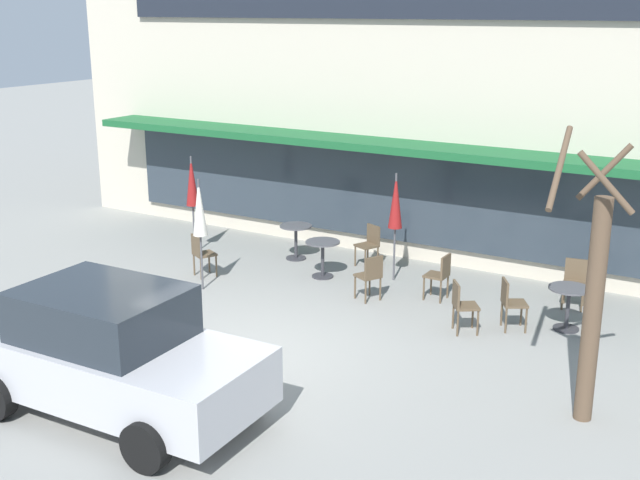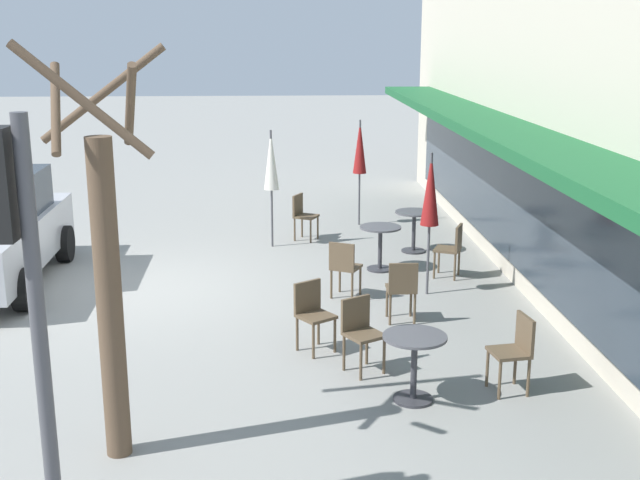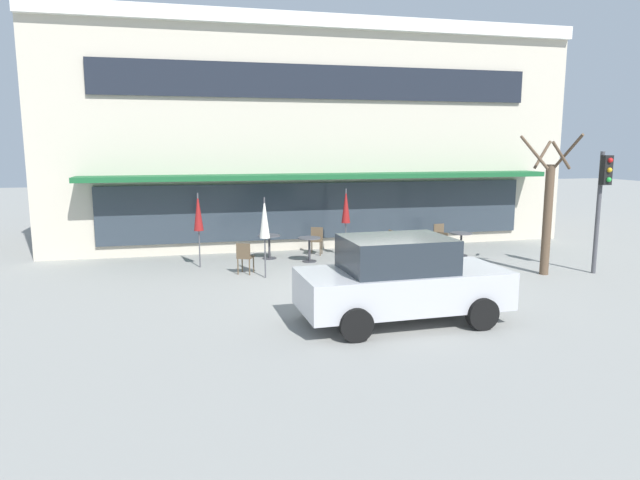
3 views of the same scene
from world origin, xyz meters
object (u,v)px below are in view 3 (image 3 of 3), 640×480
at_px(cafe_chair_3, 440,235).
at_px(cafe_table_by_tree, 461,240).
at_px(patio_umbrella_green_folded, 198,213).
at_px(parked_sedan, 401,280).
at_px(cafe_chair_2, 432,247).
at_px(cafe_table_streetside, 269,243).
at_px(cafe_chair_1, 444,244).
at_px(traffic_light_pole, 602,192).
at_px(cafe_chair_4, 388,242).
at_px(cafe_chair_6, 245,256).
at_px(street_tree, 548,211).
at_px(cafe_table_near_wall, 309,245).
at_px(patio_umbrella_cream_folded, 265,219).
at_px(cafe_chair_0, 362,247).
at_px(cafe_chair_5, 316,239).
at_px(patio_umbrella_corner_open, 346,206).

bearing_deg(cafe_chair_3, cafe_table_by_tree, -81.35).
relative_size(patio_umbrella_green_folded, parked_sedan, 0.52).
bearing_deg(cafe_chair_2, cafe_table_streetside, 155.93).
bearing_deg(cafe_chair_1, traffic_light_pole, -40.49).
relative_size(cafe_chair_4, cafe_chair_6, 1.00).
bearing_deg(street_tree, cafe_table_near_wall, 151.35).
height_order(patio_umbrella_cream_folded, cafe_chair_2, patio_umbrella_cream_folded).
height_order(patio_umbrella_green_folded, parked_sedan, patio_umbrella_green_folded).
bearing_deg(cafe_table_streetside, patio_umbrella_cream_folded, -101.15).
distance_m(patio_umbrella_green_folded, patio_umbrella_cream_folded, 2.47).
bearing_deg(patio_umbrella_cream_folded, cafe_chair_2, 5.99).
relative_size(patio_umbrella_green_folded, cafe_chair_2, 2.47).
relative_size(cafe_table_streetside, patio_umbrella_cream_folded, 0.35).
bearing_deg(cafe_table_by_tree, cafe_chair_1, -149.40).
height_order(cafe_chair_0, cafe_chair_5, same).
relative_size(cafe_table_near_wall, cafe_chair_6, 0.85).
relative_size(cafe_chair_4, cafe_chair_5, 1.00).
height_order(cafe_chair_0, street_tree, street_tree).
distance_m(cafe_chair_0, traffic_light_pole, 6.85).
height_order(patio_umbrella_green_folded, cafe_chair_4, patio_umbrella_green_folded).
height_order(cafe_chair_4, parked_sedan, parked_sedan).
bearing_deg(traffic_light_pole, patio_umbrella_green_folded, 161.81).
bearing_deg(cafe_chair_4, patio_umbrella_green_folded, -179.93).
distance_m(cafe_chair_3, traffic_light_pole, 5.48).
relative_size(cafe_table_by_tree, traffic_light_pole, 0.22).
distance_m(patio_umbrella_corner_open, cafe_chair_1, 3.31).
bearing_deg(cafe_chair_4, street_tree, -43.57).
height_order(cafe_chair_6, street_tree, street_tree).
height_order(cafe_table_by_tree, traffic_light_pole, traffic_light_pole).
relative_size(street_tree, traffic_light_pole, 1.14).
bearing_deg(cafe_chair_5, cafe_chair_0, -62.24).
bearing_deg(parked_sedan, cafe_table_near_wall, 94.18).
xyz_separation_m(cafe_chair_6, street_tree, (8.12, -2.02, 1.27)).
bearing_deg(street_tree, cafe_chair_3, 105.49).
bearing_deg(cafe_chair_4, traffic_light_pole, -36.02).
bearing_deg(cafe_table_near_wall, patio_umbrella_cream_folded, -131.80).
height_order(cafe_chair_5, parked_sedan, parked_sedan).
xyz_separation_m(patio_umbrella_green_folded, cafe_chair_0, (4.79, -0.71, -1.10)).
xyz_separation_m(patio_umbrella_corner_open, cafe_chair_6, (-3.47, -1.82, -1.10)).
height_order(cafe_chair_6, parked_sedan, parked_sedan).
xyz_separation_m(cafe_table_by_tree, cafe_chair_2, (-1.51, -1.05, 0.01)).
bearing_deg(patio_umbrella_green_folded, traffic_light_pole, -18.19).
relative_size(cafe_chair_5, parked_sedan, 0.21).
height_order(cafe_chair_1, cafe_chair_2, same).
relative_size(cafe_table_near_wall, patio_umbrella_green_folded, 0.35).
height_order(cafe_table_near_wall, cafe_chair_0, cafe_chair_0).
xyz_separation_m(cafe_table_near_wall, cafe_chair_4, (2.57, -0.02, 0.01)).
xyz_separation_m(patio_umbrella_corner_open, cafe_chair_3, (3.49, 0.34, -1.10)).
xyz_separation_m(patio_umbrella_corner_open, cafe_chair_4, (1.24, -0.59, -1.10)).
bearing_deg(cafe_table_near_wall, street_tree, -28.65).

